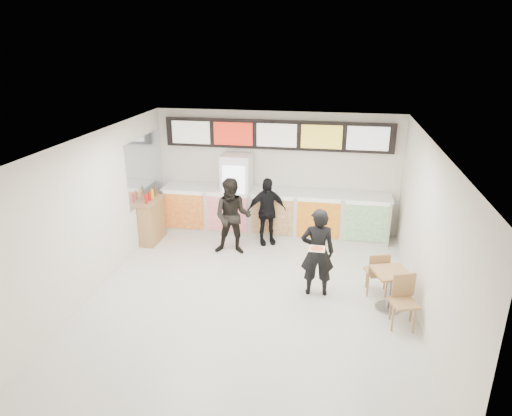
% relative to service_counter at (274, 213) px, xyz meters
% --- Properties ---
extents(floor, '(7.00, 7.00, 0.00)m').
position_rel_service_counter_xyz_m(floor, '(-0.00, -3.09, -0.57)').
color(floor, beige).
rests_on(floor, ground).
extents(ceiling, '(7.00, 7.00, 0.00)m').
position_rel_service_counter_xyz_m(ceiling, '(-0.00, -3.09, 2.43)').
color(ceiling, white).
rests_on(ceiling, wall_back).
extents(wall_back, '(6.00, 0.00, 6.00)m').
position_rel_service_counter_xyz_m(wall_back, '(-0.00, 0.41, 0.93)').
color(wall_back, silver).
rests_on(wall_back, floor).
extents(wall_left, '(0.00, 7.00, 7.00)m').
position_rel_service_counter_xyz_m(wall_left, '(-3.00, -3.09, 0.93)').
color(wall_left, silver).
rests_on(wall_left, floor).
extents(wall_right, '(0.00, 7.00, 7.00)m').
position_rel_service_counter_xyz_m(wall_right, '(3.00, -3.09, 0.93)').
color(wall_right, silver).
rests_on(wall_right, floor).
extents(service_counter, '(5.56, 0.77, 1.14)m').
position_rel_service_counter_xyz_m(service_counter, '(0.00, 0.00, 0.00)').
color(service_counter, silver).
rests_on(service_counter, floor).
extents(menu_board, '(5.50, 0.14, 0.70)m').
position_rel_service_counter_xyz_m(menu_board, '(0.00, 0.32, 1.88)').
color(menu_board, black).
rests_on(menu_board, wall_back).
extents(drinks_fridge, '(0.70, 0.67, 2.00)m').
position_rel_service_counter_xyz_m(drinks_fridge, '(-0.93, 0.02, 0.43)').
color(drinks_fridge, white).
rests_on(drinks_fridge, floor).
extents(mirror_panel, '(0.01, 2.00, 1.50)m').
position_rel_service_counter_xyz_m(mirror_panel, '(-2.99, -0.64, 1.18)').
color(mirror_panel, '#B2B7BF').
rests_on(mirror_panel, wall_left).
extents(customer_main, '(0.67, 0.48, 1.73)m').
position_rel_service_counter_xyz_m(customer_main, '(1.18, -2.66, 0.29)').
color(customer_main, black).
rests_on(customer_main, floor).
extents(customer_left, '(0.89, 0.72, 1.76)m').
position_rel_service_counter_xyz_m(customer_left, '(-0.77, -1.20, 0.31)').
color(customer_left, black).
rests_on(customer_left, floor).
extents(customer_mid, '(1.03, 0.74, 1.62)m').
position_rel_service_counter_xyz_m(customer_mid, '(-0.11, -0.54, 0.24)').
color(customer_mid, black).
rests_on(customer_mid, floor).
extents(pizza_slice, '(0.36, 0.36, 0.02)m').
position_rel_service_counter_xyz_m(pizza_slice, '(1.18, -3.11, 0.58)').
color(pizza_slice, beige).
rests_on(pizza_slice, customer_main).
extents(cafe_table, '(0.89, 1.59, 0.90)m').
position_rel_service_counter_xyz_m(cafe_table, '(2.50, -2.97, -0.05)').
color(cafe_table, '#AF7C50').
rests_on(cafe_table, floor).
extents(condiment_ledge, '(0.38, 0.93, 1.24)m').
position_rel_service_counter_xyz_m(condiment_ledge, '(-2.82, -0.88, -0.04)').
color(condiment_ledge, '#AF7C50').
rests_on(condiment_ledge, floor).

